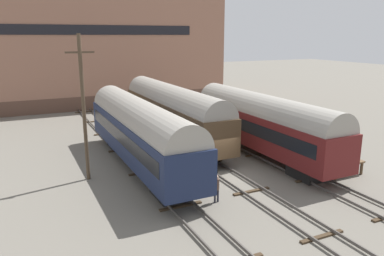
# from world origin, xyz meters

# --- Properties ---
(ground_plane) EXTENTS (200.00, 200.00, 0.00)m
(ground_plane) POSITION_xyz_m (0.00, 0.00, 0.00)
(ground_plane) COLOR #6B665B
(track_left) EXTENTS (2.60, 60.00, 0.26)m
(track_left) POSITION_xyz_m (-4.84, 0.00, 0.14)
(track_left) COLOR #4C4742
(track_left) RESTS_ON ground
(track_middle) EXTENTS (2.60, 60.00, 0.26)m
(track_middle) POSITION_xyz_m (0.00, 0.00, 0.14)
(track_middle) COLOR #4C4742
(track_middle) RESTS_ON ground
(track_right) EXTENTS (2.60, 60.00, 0.26)m
(track_right) POSITION_xyz_m (4.84, 0.00, 0.14)
(track_right) COLOR #4C4742
(track_right) RESTS_ON ground
(train_car_maroon) EXTENTS (3.05, 16.63, 5.03)m
(train_car_maroon) POSITION_xyz_m (4.84, 2.81, 2.84)
(train_car_maroon) COLOR black
(train_car_maroon) RESTS_ON ground
(train_car_brown) EXTENTS (3.03, 18.13, 5.20)m
(train_car_brown) POSITION_xyz_m (0.00, 9.73, 2.96)
(train_car_brown) COLOR black
(train_car_brown) RESTS_ON ground
(train_car_navy) EXTENTS (3.10, 17.62, 5.09)m
(train_car_navy) POSITION_xyz_m (-4.84, 4.34, 2.88)
(train_car_navy) COLOR black
(train_car_navy) RESTS_ON ground
(station_platform) EXTENTS (2.73, 13.51, 0.99)m
(station_platform) POSITION_xyz_m (7.53, 2.84, 0.91)
(station_platform) COLOR brown
(station_platform) RESTS_ON ground
(bench) EXTENTS (1.40, 0.40, 0.91)m
(bench) POSITION_xyz_m (7.80, 2.50, 1.47)
(bench) COLOR brown
(bench) RESTS_ON station_platform
(person_worker) EXTENTS (0.32, 0.32, 1.67)m
(person_worker) POSITION_xyz_m (-2.69, -3.32, 1.01)
(person_worker) COLOR #282833
(person_worker) RESTS_ON ground
(utility_pole) EXTENTS (1.80, 0.24, 9.66)m
(utility_pole) POSITION_xyz_m (-8.78, 3.62, 4.99)
(utility_pole) COLOR #473828
(utility_pole) RESTS_ON ground
(warehouse_building) EXTENTS (37.84, 12.57, 18.54)m
(warehouse_building) POSITION_xyz_m (-2.94, 34.28, 9.27)
(warehouse_building) COLOR brown
(warehouse_building) RESTS_ON ground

